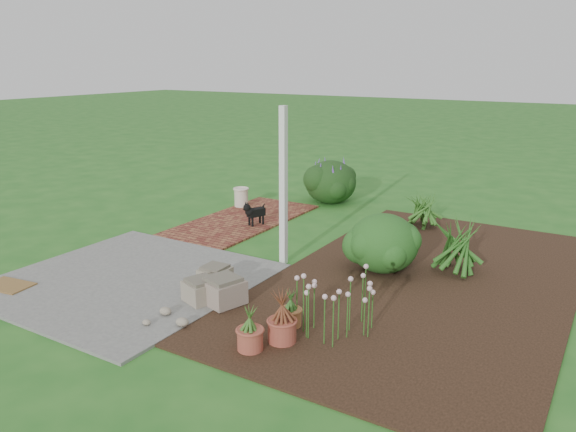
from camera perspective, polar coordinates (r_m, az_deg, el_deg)
The scene contains 19 objects.
ground at distance 9.14m, azimuth -2.39°, elevation -4.63°, with size 80.00×80.00×0.00m, color #24651F.
concrete_patio at distance 8.67m, azimuth -15.89°, elevation -6.25°, with size 3.50×3.50×0.04m, color #62615F.
brick_path at distance 11.42m, azimuth -4.60°, elevation -0.40°, with size 1.60×3.50×0.04m, color maroon.
garden_bed at distance 8.55m, azimuth 13.72°, elevation -6.44°, with size 4.00×7.00×0.03m, color black.
veranda_post at distance 8.71m, azimuth -0.47°, elevation 2.94°, with size 0.10×0.10×2.50m, color white.
stone_trough_near at distance 7.64m, azimuth -8.79°, elevation -7.56°, with size 0.40×0.40×0.27m, color gray.
stone_trough_mid at distance 8.11m, azimuth -7.40°, elevation -6.15°, with size 0.38×0.38×0.26m, color gray.
stone_trough_far at distance 7.53m, azimuth -6.57°, elevation -7.65°, with size 0.47×0.47×0.31m, color #766558.
coir_doormat at distance 9.01m, azimuth -26.57°, elevation -6.31°, with size 0.68×0.44×0.02m, color brown.
black_dog at distance 10.91m, azimuth -3.45°, elevation 0.43°, with size 0.28×0.51×0.45m.
cream_ceramic_urn at distance 12.38m, azimuth -4.78°, elevation 1.90°, with size 0.30×0.30×0.40m, color beige.
evergreen_shrub at distance 8.68m, azimuth 9.66°, elevation -2.57°, with size 1.07×1.07×0.91m, color #1A3C0F.
agapanthus_clump_back at distance 8.85m, azimuth 16.78°, elevation -2.35°, with size 1.11×1.11×1.00m, color #0D3C0D, non-canonical shape.
agapanthus_clump_front at distance 11.17m, azimuth 13.55°, elevation 0.99°, with size 0.89×0.89×0.79m, color #0E3D0D, non-canonical shape.
pink_flower_patch at distance 6.78m, azimuth 4.60°, elevation -8.51°, with size 1.13×1.13×0.72m, color #113D0F, non-canonical shape.
terracotta_pot_bronze at distance 6.55m, azimuth -0.60°, elevation -11.57°, with size 0.33×0.33×0.26m, color #994333.
terracotta_pot_small_left at distance 6.92m, azimuth 0.27°, elevation -10.25°, with size 0.26×0.26×0.21m, color #A96539.
terracotta_pot_small_right at distance 6.41m, azimuth -3.87°, elevation -12.38°, with size 0.29×0.29×0.25m, color #9D4635.
purple_flowering_bush at distance 12.84m, azimuth 4.35°, elevation 3.58°, with size 1.17×1.17×0.99m, color black.
Camera 1 is at (4.80, -7.11, 3.15)m, focal length 35.00 mm.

